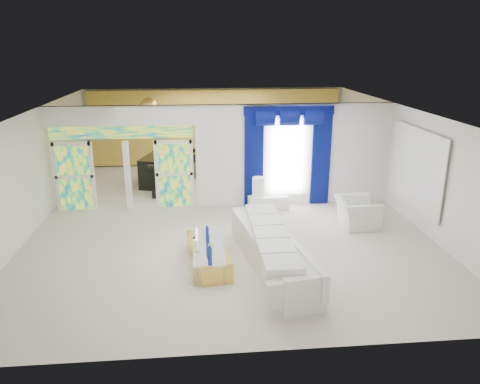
{
  "coord_description": "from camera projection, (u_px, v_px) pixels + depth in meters",
  "views": [
    {
      "loc": [
        -0.72,
        -12.05,
        4.63
      ],
      "look_at": [
        0.3,
        -1.2,
        1.1
      ],
      "focal_mm": 34.32,
      "sensor_mm": 36.0,
      "label": 1
    }
  ],
  "objects": [
    {
      "name": "grand_piano",
      "position": [
        169.0,
        169.0,
        15.85
      ],
      "size": [
        1.95,
        2.29,
        1.0
      ],
      "primitive_type": "cube",
      "rotation": [
        0.0,
        0.0,
        -0.25
      ],
      "color": "black",
      "rests_on": "ground"
    },
    {
      "name": "window_pane",
      "position": [
        287.0,
        157.0,
        13.48
      ],
      "size": [
        1.0,
        0.02,
        2.3
      ],
      "primitive_type": "cube",
      "color": "white",
      "rests_on": "dividing_wall"
    },
    {
      "name": "coffee_table",
      "position": [
        208.0,
        255.0,
        10.04
      ],
      "size": [
        0.97,
        2.05,
        0.44
      ],
      "primitive_type": "cube",
      "rotation": [
        0.0,
        0.0,
        0.16
      ],
      "color": "gold",
      "rests_on": "ground"
    },
    {
      "name": "white_sofa",
      "position": [
        272.0,
        252.0,
        9.83
      ],
      "size": [
        1.45,
        3.96,
        0.74
      ],
      "primitive_type": "cube",
      "rotation": [
        0.0,
        0.0,
        0.16
      ],
      "color": "silver",
      "rests_on": "ground"
    },
    {
      "name": "stained_transom",
      "position": [
        122.0,
        132.0,
        12.91
      ],
      "size": [
        4.0,
        0.05,
        0.35
      ],
      "primitive_type": "cube",
      "color": "#994C3F",
      "rests_on": "dividing_header"
    },
    {
      "name": "blue_drape_left",
      "position": [
        254.0,
        160.0,
        13.38
      ],
      "size": [
        0.55,
        0.1,
        2.8
      ],
      "primitive_type": "cube",
      "color": "#040F4B",
      "rests_on": "ground"
    },
    {
      "name": "table_lamp",
      "position": [
        258.0,
        187.0,
        13.26
      ],
      "size": [
        0.36,
        0.36,
        0.58
      ],
      "primitive_type": "cylinder",
      "color": "white",
      "rests_on": "console_table"
    },
    {
      "name": "stained_panel_right",
      "position": [
        174.0,
        174.0,
        13.42
      ],
      "size": [
        0.95,
        0.04,
        2.0
      ],
      "primitive_type": "cube",
      "color": "#994C3F",
      "rests_on": "ground"
    },
    {
      "name": "blue_drape_right",
      "position": [
        321.0,
        158.0,
        13.55
      ],
      "size": [
        0.55,
        0.1,
        2.8
      ],
      "primitive_type": "cube",
      "color": "#040F4B",
      "rests_on": "ground"
    },
    {
      "name": "dividing_header",
      "position": [
        120.0,
        116.0,
        12.76
      ],
      "size": [
        4.3,
        0.18,
        0.55
      ],
      "primitive_type": "cube",
      "color": "white",
      "rests_on": "dividing_wall"
    },
    {
      "name": "gold_curtains",
      "position": [
        216.0,
        127.0,
        18.03
      ],
      "size": [
        9.7,
        0.12,
        2.9
      ],
      "primitive_type": "cube",
      "color": "gold",
      "rests_on": "ground"
    },
    {
      "name": "tv_console",
      "position": [
        74.0,
        185.0,
        14.34
      ],
      "size": [
        0.62,
        0.57,
        0.85
      ],
      "primitive_type": "cube",
      "rotation": [
        0.0,
        0.0,
        0.06
      ],
      "color": "tan",
      "rests_on": "ground"
    },
    {
      "name": "wall_mirror",
      "position": [
        417.0,
        168.0,
        11.92
      ],
      "size": [
        0.04,
        2.7,
        1.9
      ],
      "primitive_type": "cube",
      "color": "white",
      "rests_on": "ground"
    },
    {
      "name": "chandelier",
      "position": [
        149.0,
        107.0,
        15.1
      ],
      "size": [
        0.6,
        0.6,
        0.6
      ],
      "primitive_type": "sphere",
      "color": "gold",
      "rests_on": "ceiling"
    },
    {
      "name": "dividing_wall",
      "position": [
        295.0,
        155.0,
        13.58
      ],
      "size": [
        5.7,
        0.18,
        3.0
      ],
      "primitive_type": "cube",
      "color": "white",
      "rests_on": "ground"
    },
    {
      "name": "blue_pelmet",
      "position": [
        289.0,
        111.0,
        13.03
      ],
      "size": [
        2.6,
        0.12,
        0.25
      ],
      "primitive_type": "cube",
      "color": "#040F4B",
      "rests_on": "dividing_wall"
    },
    {
      "name": "armchair",
      "position": [
        357.0,
        212.0,
        12.16
      ],
      "size": [
        1.0,
        1.14,
        0.74
      ],
      "primitive_type": "imported",
      "rotation": [
        0.0,
        0.0,
        1.57
      ],
      "color": "silver",
      "rests_on": "ground"
    },
    {
      "name": "decanters",
      "position": [
        209.0,
        244.0,
        9.82
      ],
      "size": [
        0.14,
        1.26,
        0.27
      ],
      "color": "silver",
      "rests_on": "coffee_table"
    },
    {
      "name": "floor",
      "position": [
        225.0,
        216.0,
        12.9
      ],
      "size": [
        12.0,
        12.0,
        0.0
      ],
      "primitive_type": "plane",
      "color": "#B7AF9E",
      "rests_on": "ground"
    },
    {
      "name": "stained_panel_left",
      "position": [
        75.0,
        176.0,
        13.16
      ],
      "size": [
        0.95,
        0.04,
        2.0
      ],
      "primitive_type": "cube",
      "color": "#994C3F",
      "rests_on": "ground"
    },
    {
      "name": "console_table",
      "position": [
        268.0,
        203.0,
        13.44
      ],
      "size": [
        1.18,
        0.44,
        0.39
      ],
      "primitive_type": "cube",
      "rotation": [
        0.0,
        0.0,
        0.07
      ],
      "color": "white",
      "rests_on": "ground"
    },
    {
      "name": "piano_bench",
      "position": [
        167.0,
        193.0,
        14.45
      ],
      "size": [
        0.92,
        0.54,
        0.29
      ],
      "primitive_type": "cube",
      "rotation": [
        0.0,
        0.0,
        -0.25
      ],
      "color": "black",
      "rests_on": "ground"
    }
  ]
}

